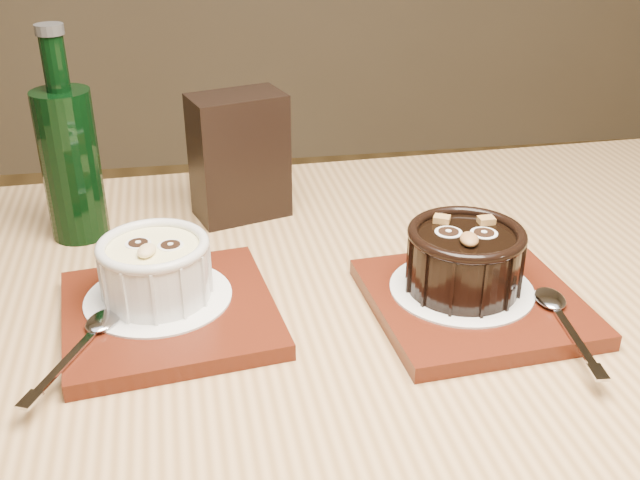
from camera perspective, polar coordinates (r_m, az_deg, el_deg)
The scene contains 11 objects.
table at distance 0.70m, azimuth 0.96°, elevation -13.41°, with size 1.23×0.85×0.75m.
tray_left at distance 0.67m, azimuth -11.37°, elevation -5.50°, with size 0.18×0.18×0.01m, color #551C0E.
doily_left at distance 0.68m, azimuth -12.20°, elevation -4.27°, with size 0.13×0.13×0.00m, color white.
ramekin_white at distance 0.67m, azimuth -12.46°, elevation -2.00°, with size 0.10×0.10×0.06m.
spoon_left at distance 0.63m, azimuth -17.76°, elevation -7.54°, with size 0.03×0.13×0.01m, color #B8B9C1, non-canonical shape.
tray_right at distance 0.69m, azimuth 11.63°, elevation -4.65°, with size 0.18×0.18×0.01m, color #551C0E.
doily_right at distance 0.69m, azimuth 10.72°, elevation -3.64°, with size 0.13×0.13×0.00m, color white.
ramekin_dark at distance 0.68m, azimuth 10.96°, elevation -1.21°, with size 0.10×0.10×0.06m.
spoon_right at distance 0.66m, azimuth 18.14°, elevation -5.82°, with size 0.03×0.13×0.01m, color #B8B9C1, non-canonical shape.
condiment_stand at distance 0.84m, azimuth -6.18°, elevation 6.34°, with size 0.10×0.06×0.14m, color black.
green_bottle at distance 0.82m, azimuth -18.50°, elevation 5.86°, with size 0.06×0.06×0.22m.
Camera 1 is at (-0.11, -0.40, 1.11)m, focal length 42.00 mm.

